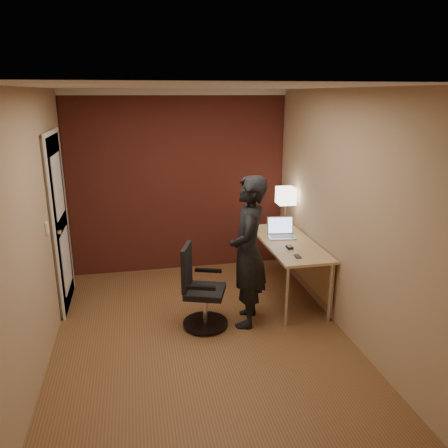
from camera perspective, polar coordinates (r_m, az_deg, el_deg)
The scene contains 8 objects.
room at distance 5.65m, azimuth -8.28°, elevation 5.56°, with size 4.00×4.00×4.00m.
desk at distance 5.39m, azimuth 9.09°, elevation -3.49°, with size 0.60×1.50×0.73m.
desk_lamp at distance 5.80m, azimuth 8.08°, elevation 3.61°, with size 0.22×0.22×0.54m.
laptop at distance 5.49m, azimuth 7.43°, elevation -0.93°, with size 0.36×0.30×0.23m.
mouse at distance 5.09m, azimuth 8.56°, elevation -3.00°, with size 0.06×0.10×0.03m, color black.
phone at distance 4.85m, azimuth 9.59°, elevation -4.19°, with size 0.06×0.12×0.01m, color black.
office_chair at distance 4.74m, azimuth -3.19°, elevation -8.90°, with size 0.52×0.57×0.90m.
person at distance 4.65m, azimuth 3.17°, elevation -3.69°, with size 0.60×0.39×1.65m, color black.
Camera 1 is at (-0.59, -4.00, 2.45)m, focal length 35.00 mm.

